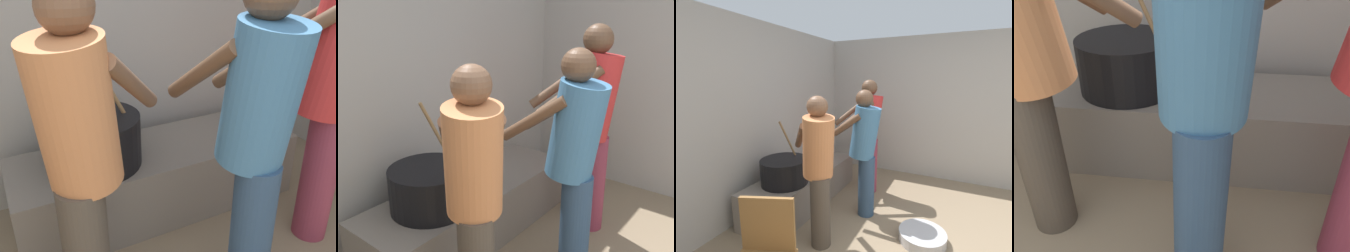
% 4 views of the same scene
% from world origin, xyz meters
% --- Properties ---
extents(block_enclosure_rear, '(5.21, 0.20, 2.37)m').
position_xyz_m(block_enclosure_rear, '(0.00, 2.55, 1.19)').
color(block_enclosure_rear, '#ADA8A0').
rests_on(block_enclosure_rear, ground_plane).
extents(block_enclosure_right, '(0.20, 5.29, 2.37)m').
position_xyz_m(block_enclosure_right, '(2.51, 0.00, 1.19)').
color(block_enclosure_right, '#ADA8A0').
rests_on(block_enclosure_right, ground_plane).
extents(hearth_ledge, '(1.85, 0.60, 0.45)m').
position_xyz_m(hearth_ledge, '(0.75, 2.03, 0.22)').
color(hearth_ledge, slate).
rests_on(hearth_ledge, ground_plane).
extents(cooking_pot_main, '(0.55, 0.55, 0.75)m').
position_xyz_m(cooking_pot_main, '(0.34, 2.01, 0.60)').
color(cooking_pot_main, black).
rests_on(cooking_pot_main, hearth_ledge).
extents(cook_in_orange_shirt, '(0.68, 0.68, 1.52)m').
position_xyz_m(cook_in_orange_shirt, '(0.12, 1.39, 0.87)').
color(cook_in_orange_shirt, '#4C4238').
rests_on(cook_in_orange_shirt, ground_plane).
extents(cook_in_blue_shirt, '(0.38, 0.67, 1.55)m').
position_xyz_m(cook_in_blue_shirt, '(0.82, 1.19, 0.89)').
color(cook_in_blue_shirt, navy).
rests_on(cook_in_blue_shirt, ground_plane).
extents(cook_in_red_shirt, '(0.71, 0.71, 1.66)m').
position_xyz_m(cook_in_red_shirt, '(1.43, 1.36, 0.96)').
color(cook_in_red_shirt, '#8C3347').
rests_on(cook_in_red_shirt, ground_plane).
extents(metal_mixing_bowl, '(0.48, 0.48, 0.11)m').
position_xyz_m(metal_mixing_bowl, '(0.60, 0.44, 0.05)').
color(metal_mixing_bowl, '#B7B7BC').
rests_on(metal_mixing_bowl, ground_plane).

